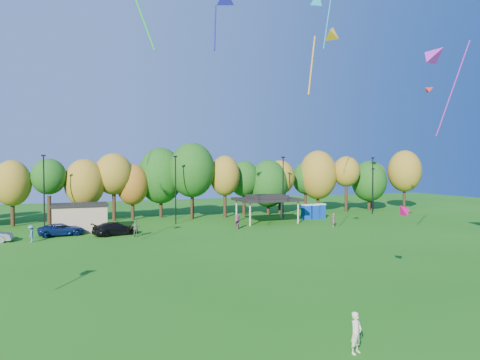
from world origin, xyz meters
name	(u,v)px	position (x,y,z in m)	size (l,w,h in m)	color
ground	(327,340)	(0.00, 0.00, 0.00)	(160.00, 160.00, 0.00)	#19600F
tree_line	(146,179)	(-1.03, 45.51, 5.91)	(93.57, 10.55, 11.15)	black
lamp_posts	(176,187)	(2.00, 40.00, 4.90)	(64.50, 0.25, 9.09)	black
utility_building	(80,217)	(-10.00, 38.00, 1.64)	(6.30, 4.30, 3.25)	tan
pavilion	(267,199)	(14.00, 37.00, 3.23)	(8.20, 6.20, 3.77)	tan
porta_potties	(314,211)	(22.01, 38.02, 1.10)	(3.75, 1.53, 2.18)	#0B369B
kite_flyer	(356,333)	(0.42, -1.57, 0.87)	(0.63, 0.42, 1.74)	beige
car_c	(62,229)	(-11.96, 35.07, 0.68)	(2.27, 4.92, 1.37)	#0D2052
car_d	(115,229)	(-6.34, 33.29, 0.73)	(2.05, 5.04, 1.46)	black
far_person_1	(136,228)	(-4.36, 31.31, 0.93)	(1.08, 0.45, 1.85)	#567447
far_person_2	(31,234)	(-14.74, 31.81, 0.86)	(1.11, 0.64, 1.72)	#4F69AE
far_person_3	(333,220)	(20.17, 30.13, 0.85)	(0.62, 0.41, 1.70)	#9F4B5F
far_person_4	(238,222)	(8.09, 32.67, 0.89)	(1.66, 0.53, 1.79)	#9E4170
kite_0	(430,89)	(29.08, 23.42, 16.90)	(1.44, 1.30, 1.21)	red
kite_1	(437,54)	(19.46, 13.08, 17.65)	(2.24, 5.02, 8.53)	#BD24C3
kite_4	(403,209)	(9.22, 5.60, 5.00)	(1.11, 0.84, 1.08)	#CC0B5A
kite_6	(331,33)	(7.19, 10.88, 17.51)	(2.74, 2.70, 5.40)	#FFA91A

